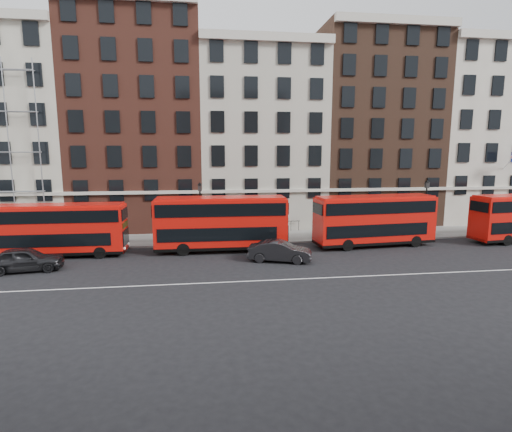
{
  "coord_description": "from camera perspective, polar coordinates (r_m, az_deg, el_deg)",
  "views": [
    {
      "loc": [
        -6.39,
        -25.96,
        8.11
      ],
      "look_at": [
        -2.2,
        5.0,
        3.0
      ],
      "focal_mm": 28.0,
      "sensor_mm": 36.0,
      "label": 1
    }
  ],
  "objects": [
    {
      "name": "bus_c",
      "position": [
        35.47,
        16.51,
        -0.46
      ],
      "size": [
        10.55,
        3.42,
        4.36
      ],
      "rotation": [
        0.0,
        0.0,
        0.09
      ],
      "color": "red",
      "rests_on": "ground"
    },
    {
      "name": "lamp_post_left",
      "position": [
        34.7,
        -7.96,
        0.86
      ],
      "size": [
        0.44,
        0.44,
        5.33
      ],
      "color": "black",
      "rests_on": "pavement"
    },
    {
      "name": "pavement",
      "position": [
        37.88,
        2.18,
        -2.96
      ],
      "size": [
        80.0,
        5.0,
        0.15
      ],
      "primitive_type": "cube",
      "color": "gray",
      "rests_on": "ground"
    },
    {
      "name": "bus_a",
      "position": [
        34.21,
        -26.26,
        -1.64
      ],
      "size": [
        9.79,
        2.5,
        4.1
      ],
      "rotation": [
        0.0,
        0.0,
        -0.01
      ],
      "color": "red",
      "rests_on": "ground"
    },
    {
      "name": "lamp_post_right",
      "position": [
        40.29,
        23.07,
        1.37
      ],
      "size": [
        0.44,
        0.44,
        5.33
      ],
      "color": "black",
      "rests_on": "pavement"
    },
    {
      "name": "building_terrace",
      "position": [
        44.31,
        0.19,
        12.04
      ],
      "size": [
        64.0,
        11.95,
        22.0
      ],
      "color": "#B2AE9A",
      "rests_on": "ground"
    },
    {
      "name": "kerb",
      "position": [
        35.48,
        2.87,
        -3.8
      ],
      "size": [
        80.0,
        0.3,
        0.16
      ],
      "primitive_type": "cube",
      "color": "gray",
      "rests_on": "ground"
    },
    {
      "name": "bus_b",
      "position": [
        32.4,
        -5.07,
        -0.91
      ],
      "size": [
        10.66,
        2.77,
        4.46
      ],
      "rotation": [
        0.0,
        0.0,
        -0.02
      ],
      "color": "red",
      "rests_on": "ground"
    },
    {
      "name": "car_rear",
      "position": [
        31.45,
        -30.13,
        -5.38
      ],
      "size": [
        5.08,
        2.61,
        1.65
      ],
      "primitive_type": "imported",
      "rotation": [
        0.0,
        0.0,
        1.71
      ],
      "color": "black",
      "rests_on": "ground"
    },
    {
      "name": "car_front",
      "position": [
        29.7,
        3.42,
        -5.04
      ],
      "size": [
        4.95,
        2.94,
        1.54
      ],
      "primitive_type": "imported",
      "rotation": [
        0.0,
        0.0,
        1.27
      ],
      "color": "black",
      "rests_on": "ground"
    },
    {
      "name": "iron_railings",
      "position": [
        39.89,
        1.64,
        -1.49
      ],
      "size": [
        6.6,
        0.06,
        1.0
      ],
      "primitive_type": null,
      "color": "black",
      "rests_on": "pavement"
    },
    {
      "name": "ground",
      "position": [
        27.94,
        5.9,
        -7.64
      ],
      "size": [
        120.0,
        120.0,
        0.0
      ],
      "primitive_type": "plane",
      "color": "black",
      "rests_on": "ground"
    },
    {
      "name": "road_centre_line",
      "position": [
        26.09,
        6.94,
        -8.88
      ],
      "size": [
        70.0,
        0.12,
        0.01
      ],
      "primitive_type": "cube",
      "color": "white",
      "rests_on": "ground"
    }
  ]
}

